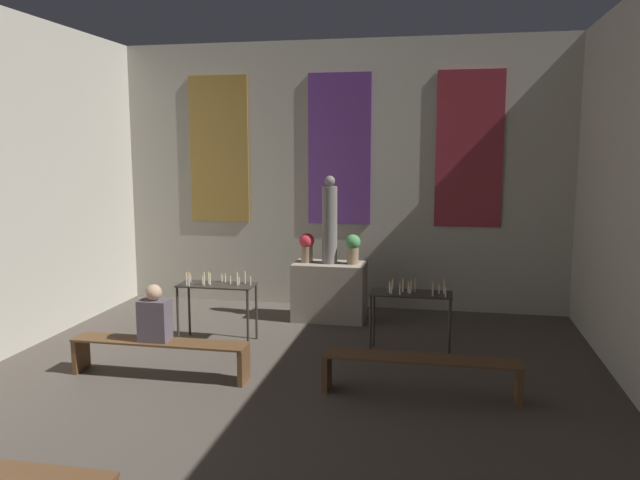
{
  "coord_description": "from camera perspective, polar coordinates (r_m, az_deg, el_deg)",
  "views": [
    {
      "loc": [
        1.76,
        1.13,
        2.77
      ],
      "look_at": [
        0.0,
        10.07,
        1.43
      ],
      "focal_mm": 35.0,
      "sensor_mm": 36.0,
      "label": 1
    }
  ],
  "objects": [
    {
      "name": "wall_back",
      "position": [
        10.88,
        1.83,
        6.0
      ],
      "size": [
        8.0,
        0.16,
        4.59
      ],
      "color": "#B2AD9E",
      "rests_on": "ground_plane"
    },
    {
      "name": "altar",
      "position": [
        10.16,
        0.87,
        -4.72
      ],
      "size": [
        1.16,
        0.66,
        0.94
      ],
      "color": "gray",
      "rests_on": "ground_plane"
    },
    {
      "name": "statue",
      "position": [
        9.97,
        0.89,
        1.62
      ],
      "size": [
        0.24,
        0.24,
        1.41
      ],
      "color": "slate",
      "rests_on": "altar"
    },
    {
      "name": "flower_vase_left",
      "position": [
        10.09,
        -1.22,
        -0.55
      ],
      "size": [
        0.25,
        0.25,
        0.48
      ],
      "color": "#937A5B",
      "rests_on": "altar"
    },
    {
      "name": "flower_vase_right",
      "position": [
        9.96,
        3.01,
        -0.68
      ],
      "size": [
        0.25,
        0.25,
        0.48
      ],
      "color": "#937A5B",
      "rests_on": "altar"
    },
    {
      "name": "candle_rack_left",
      "position": [
        9.1,
        -9.41,
        -4.75
      ],
      "size": [
        1.1,
        0.47,
        1.04
      ],
      "color": "#332D28",
      "rests_on": "ground_plane"
    },
    {
      "name": "candle_rack_right",
      "position": [
        8.55,
        8.33,
        -5.57
      ],
      "size": [
        1.1,
        0.47,
        1.04
      ],
      "color": "#332D28",
      "rests_on": "ground_plane"
    },
    {
      "name": "pew_back_left",
      "position": [
        7.95,
        -14.44,
        -9.71
      ],
      "size": [
        2.2,
        0.36,
        0.45
      ],
      "color": "brown",
      "rests_on": "ground_plane"
    },
    {
      "name": "pew_back_right",
      "position": [
        7.22,
        9.17,
        -11.41
      ],
      "size": [
        2.2,
        0.36,
        0.45
      ],
      "color": "brown",
      "rests_on": "ground_plane"
    },
    {
      "name": "person_seated",
      "position": [
        7.86,
        -14.89,
        -6.76
      ],
      "size": [
        0.36,
        0.24,
        0.7
      ],
      "color": "#564C56",
      "rests_on": "pew_back_left"
    }
  ]
}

